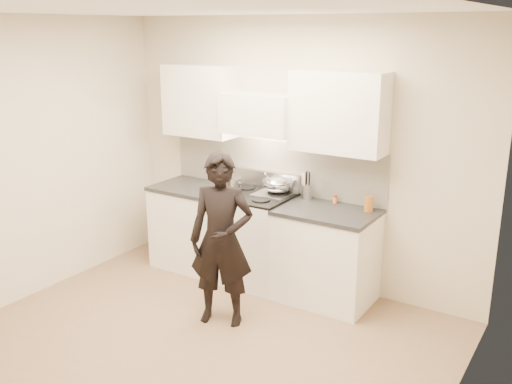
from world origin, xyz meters
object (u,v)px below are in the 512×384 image
stove (254,238)px  person (221,240)px  counter_right (326,255)px  wok (278,184)px  utensil_crock (307,191)px

stove → person: person is taller
counter_right → wok: 0.87m
utensil_crock → person: 1.16m
stove → person: 0.97m
counter_right → wok: size_ratio=2.36×
utensil_crock → wok: bearing=-167.2°
person → stove: bearing=84.1°
person → counter_right: bearing=35.7°
stove → counter_right: stove is taller
wok → person: bearing=-88.2°
utensil_crock → person: bearing=-103.6°
counter_right → utensil_crock: utensil_crock is taller
stove → person: size_ratio=0.61×
counter_right → wok: bearing=167.1°
stove → utensil_crock: 0.76m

